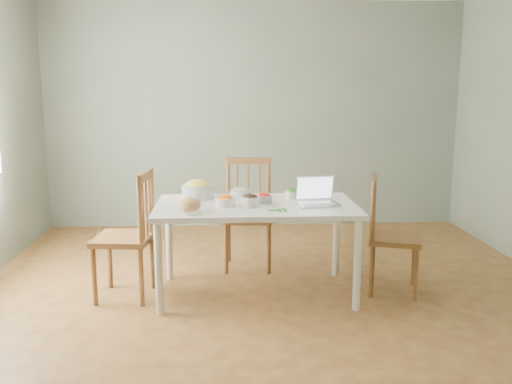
{
  "coord_description": "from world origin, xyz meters",
  "views": [
    {
      "loc": [
        -0.36,
        -4.17,
        1.69
      ],
      "look_at": [
        -0.11,
        0.18,
        0.86
      ],
      "focal_mm": 38.5,
      "sensor_mm": 36.0,
      "label": 1
    }
  ],
  "objects": [
    {
      "name": "chair_right",
      "position": [
        1.04,
        0.15,
        0.49
      ],
      "size": [
        0.51,
        0.53,
        0.97
      ],
      "primitive_type": null,
      "rotation": [
        0.0,
        0.0,
        1.28
      ],
      "color": "#573519",
      "rests_on": "floor"
    },
    {
      "name": "chair_left",
      "position": [
        -1.19,
        0.16,
        0.52
      ],
      "size": [
        0.48,
        0.5,
        1.04
      ],
      "primitive_type": null,
      "rotation": [
        0.0,
        0.0,
        -1.67
      ],
      "color": "#573519",
      "rests_on": "floor"
    },
    {
      "name": "dining_table",
      "position": [
        -0.11,
        0.18,
        0.38
      ],
      "size": [
        1.62,
        0.91,
        0.76
      ],
      "primitive_type": null,
      "color": "white",
      "rests_on": "floor"
    },
    {
      "name": "butter_stick",
      "position": [
        -0.59,
        -0.21,
        0.78
      ],
      "size": [
        0.11,
        0.03,
        0.03
      ],
      "primitive_type": "cube",
      "rotation": [
        0.0,
        0.0,
        -0.02
      ],
      "color": "#EFE9C1",
      "rests_on": "dining_table"
    },
    {
      "name": "wall_back",
      "position": [
        0.0,
        2.5,
        1.35
      ],
      "size": [
        5.0,
        0.0,
        2.7
      ],
      "primitive_type": "cube",
      "color": "gray",
      "rests_on": "ground"
    },
    {
      "name": "bowl_carrot",
      "position": [
        -0.36,
        0.11,
        0.8
      ],
      "size": [
        0.2,
        0.2,
        0.09
      ],
      "primitive_type": null,
      "rotation": [
        0.0,
        0.0,
        0.31
      ],
      "color": "#DE4D00",
      "rests_on": "dining_table"
    },
    {
      "name": "basil_bunch",
      "position": [
        0.04,
        -0.06,
        0.77
      ],
      "size": [
        0.18,
        0.18,
        0.02
      ],
      "primitive_type": null,
      "color": "#166D1F",
      "rests_on": "dining_table"
    },
    {
      "name": "floor",
      "position": [
        0.0,
        0.0,
        0.0
      ],
      "size": [
        5.0,
        5.0,
        0.0
      ],
      "primitive_type": "cube",
      "color": "brown",
      "rests_on": "ground"
    },
    {
      "name": "laptop",
      "position": [
        0.39,
        0.1,
        0.87
      ],
      "size": [
        0.35,
        0.3,
        0.22
      ],
      "primitive_type": null,
      "rotation": [
        0.0,
        0.0,
        0.1
      ],
      "color": "silver",
      "rests_on": "dining_table"
    },
    {
      "name": "chair_far",
      "position": [
        -0.15,
        0.85,
        0.52
      ],
      "size": [
        0.48,
        0.46,
        1.03
      ],
      "primitive_type": null,
      "rotation": [
        0.0,
        0.0,
        -0.07
      ],
      "color": "#573519",
      "rests_on": "floor"
    },
    {
      "name": "bread_boule",
      "position": [
        -0.64,
        -0.07,
        0.82
      ],
      "size": [
        0.22,
        0.22,
        0.11
      ],
      "primitive_type": "ellipsoid",
      "rotation": [
        0.0,
        0.0,
        0.42
      ],
      "color": "tan",
      "rests_on": "dining_table"
    },
    {
      "name": "flatbread",
      "position": [
        0.26,
        0.51,
        0.77
      ],
      "size": [
        0.26,
        0.26,
        0.02
      ],
      "primitive_type": "cylinder",
      "rotation": [
        0.0,
        0.0,
        -0.23
      ],
      "color": "#CBB189",
      "rests_on": "dining_table"
    },
    {
      "name": "bowl_onion",
      "position": [
        -0.24,
        0.41,
        0.81
      ],
      "size": [
        0.23,
        0.23,
        0.09
      ],
      "primitive_type": null,
      "rotation": [
        0.0,
        0.0,
        -0.4
      ],
      "color": "#F1E6CC",
      "rests_on": "dining_table"
    },
    {
      "name": "bowl_squash",
      "position": [
        -0.6,
        0.44,
        0.84
      ],
      "size": [
        0.34,
        0.34,
        0.16
      ],
      "primitive_type": null,
      "rotation": [
        0.0,
        0.0,
        0.31
      ],
      "color": "yellow",
      "rests_on": "dining_table"
    },
    {
      "name": "bowl_mushroom",
      "position": [
        -0.17,
        0.09,
        0.81
      ],
      "size": [
        0.17,
        0.17,
        0.1
      ],
      "primitive_type": null,
      "rotation": [
        0.0,
        0.0,
        -0.16
      ],
      "color": "black",
      "rests_on": "dining_table"
    },
    {
      "name": "bowl_broccoli",
      "position": [
        0.21,
        0.39,
        0.8
      ],
      "size": [
        0.15,
        0.15,
        0.09
      ],
      "primitive_type": null,
      "rotation": [
        0.0,
        0.0,
        0.08
      ],
      "color": "#135E17",
      "rests_on": "dining_table"
    },
    {
      "name": "bowl_redpep",
      "position": [
        -0.05,
        0.22,
        0.8
      ],
      "size": [
        0.17,
        0.17,
        0.08
      ],
      "primitive_type": null,
      "rotation": [
        0.0,
        0.0,
        -0.28
      ],
      "color": "#D60000",
      "rests_on": "dining_table"
    },
    {
      "name": "wall_front",
      "position": [
        0.0,
        -2.5,
        1.35
      ],
      "size": [
        5.0,
        0.0,
        2.7
      ],
      "primitive_type": "cube",
      "color": "gray",
      "rests_on": "ground"
    }
  ]
}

